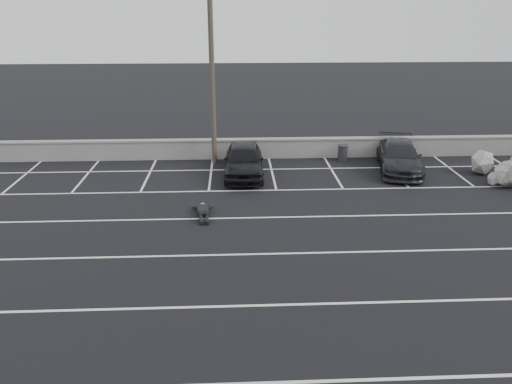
{
  "coord_description": "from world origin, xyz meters",
  "views": [
    {
      "loc": [
        -0.85,
        -11.68,
        7.76
      ],
      "look_at": [
        -0.04,
        6.18,
        1.0
      ],
      "focal_mm": 35.0,
      "sensor_mm": 36.0,
      "label": 1
    }
  ],
  "objects_px": {
    "trash_bin": "(343,153)",
    "person": "(203,208)",
    "utility_pole": "(212,67)",
    "car_left": "(244,160)",
    "car_right": "(399,157)"
  },
  "relations": [
    {
      "from": "trash_bin",
      "to": "person",
      "type": "distance_m",
      "value": 9.69
    },
    {
      "from": "utility_pole",
      "to": "person",
      "type": "relative_size",
      "value": 4.02
    },
    {
      "from": "utility_pole",
      "to": "trash_bin",
      "type": "xyz_separation_m",
      "value": [
        6.72,
        0.09,
        -4.44
      ]
    },
    {
      "from": "car_left",
      "to": "utility_pole",
      "type": "distance_m",
      "value": 4.82
    },
    {
      "from": "utility_pole",
      "to": "trash_bin",
      "type": "distance_m",
      "value": 8.06
    },
    {
      "from": "car_left",
      "to": "trash_bin",
      "type": "bearing_deg",
      "value": 23.85
    },
    {
      "from": "trash_bin",
      "to": "person",
      "type": "bearing_deg",
      "value": -136.0
    },
    {
      "from": "car_left",
      "to": "utility_pole",
      "type": "bearing_deg",
      "value": 126.81
    },
    {
      "from": "car_left",
      "to": "car_right",
      "type": "bearing_deg",
      "value": 4.69
    },
    {
      "from": "trash_bin",
      "to": "person",
      "type": "height_order",
      "value": "trash_bin"
    },
    {
      "from": "trash_bin",
      "to": "utility_pole",
      "type": "bearing_deg",
      "value": -179.2
    },
    {
      "from": "trash_bin",
      "to": "car_left",
      "type": "bearing_deg",
      "value": -157.55
    },
    {
      "from": "car_right",
      "to": "trash_bin",
      "type": "bearing_deg",
      "value": 156.04
    },
    {
      "from": "car_left",
      "to": "person",
      "type": "xyz_separation_m",
      "value": [
        -1.72,
        -4.56,
        -0.54
      ]
    },
    {
      "from": "car_right",
      "to": "utility_pole",
      "type": "height_order",
      "value": "utility_pole"
    }
  ]
}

